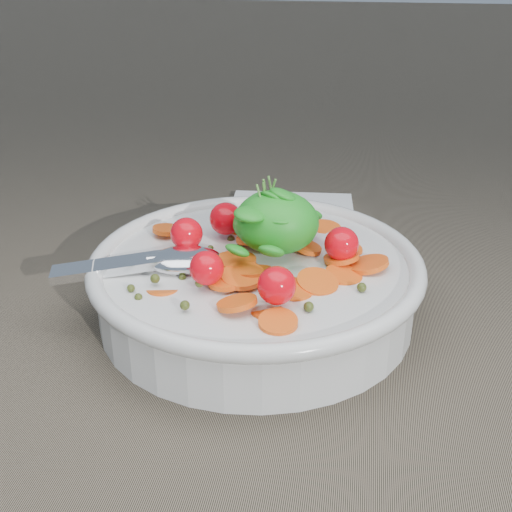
# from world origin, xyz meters

# --- Properties ---
(ground) EXTENTS (6.00, 6.00, 0.00)m
(ground) POSITION_xyz_m (0.00, 0.00, 0.00)
(ground) COLOR #6B5F4C
(ground) RESTS_ON ground
(bowl) EXTENTS (0.29, 0.27, 0.11)m
(bowl) POSITION_xyz_m (0.02, 0.03, 0.03)
(bowl) COLOR silver
(bowl) RESTS_ON ground
(napkin) EXTENTS (0.15, 0.13, 0.01)m
(napkin) POSITION_xyz_m (0.03, 0.24, 0.00)
(napkin) COLOR white
(napkin) RESTS_ON ground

